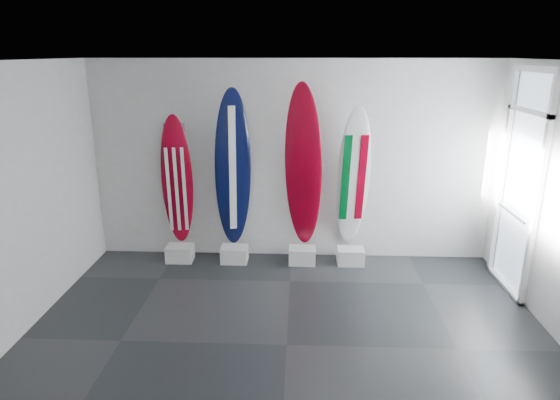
{
  "coord_description": "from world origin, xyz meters",
  "views": [
    {
      "loc": [
        0.13,
        -4.61,
        3.08
      ],
      "look_at": [
        -0.13,
        1.4,
        1.24
      ],
      "focal_mm": 31.05,
      "sensor_mm": 36.0,
      "label": 1
    }
  ],
  "objects_px": {
    "surfboard_navy": "(233,169)",
    "surfboard_italy": "(353,178)",
    "surfboard_swiss": "(303,167)",
    "surfboard_usa": "(177,181)"
  },
  "relations": [
    {
      "from": "surfboard_navy",
      "to": "surfboard_italy",
      "type": "xyz_separation_m",
      "value": [
        1.77,
        0.0,
        -0.12
      ]
    },
    {
      "from": "surfboard_navy",
      "to": "surfboard_swiss",
      "type": "distance_m",
      "value": 1.03
    },
    {
      "from": "surfboard_swiss",
      "to": "surfboard_usa",
      "type": "bearing_deg",
      "value": -163.88
    },
    {
      "from": "surfboard_swiss",
      "to": "surfboard_italy",
      "type": "bearing_deg",
      "value": 16.12
    },
    {
      "from": "surfboard_usa",
      "to": "surfboard_italy",
      "type": "bearing_deg",
      "value": -8.82
    },
    {
      "from": "surfboard_swiss",
      "to": "surfboard_italy",
      "type": "xyz_separation_m",
      "value": [
        0.73,
        0.0,
        -0.16
      ]
    },
    {
      "from": "surfboard_navy",
      "to": "surfboard_swiss",
      "type": "relative_size",
      "value": 0.96
    },
    {
      "from": "surfboard_usa",
      "to": "surfboard_swiss",
      "type": "bearing_deg",
      "value": -8.82
    },
    {
      "from": "surfboard_swiss",
      "to": "surfboard_navy",
      "type": "bearing_deg",
      "value": -163.88
    },
    {
      "from": "surfboard_navy",
      "to": "surfboard_swiss",
      "type": "height_order",
      "value": "surfboard_swiss"
    }
  ]
}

